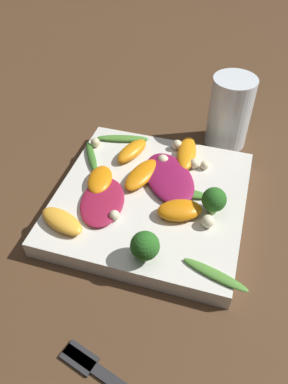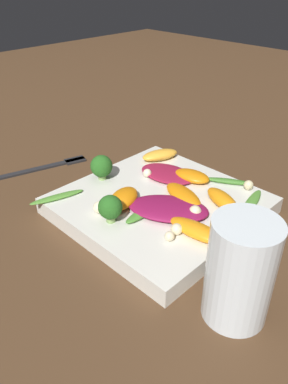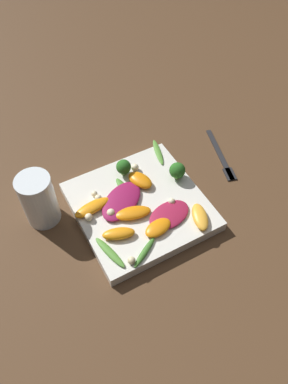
{
  "view_description": "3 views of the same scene",
  "coord_description": "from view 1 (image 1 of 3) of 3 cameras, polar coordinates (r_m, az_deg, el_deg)",
  "views": [
    {
      "loc": [
        0.09,
        -0.34,
        0.38
      ],
      "look_at": [
        -0.01,
        -0.01,
        0.04
      ],
      "focal_mm": 35.0,
      "sensor_mm": 36.0,
      "label": 1
    },
    {
      "loc": [
        0.33,
        0.3,
        0.31
      ],
      "look_at": [
        0.01,
        -0.02,
        0.03
      ],
      "focal_mm": 35.0,
      "sensor_mm": 36.0,
      "label": 2
    },
    {
      "loc": [
        -0.39,
        0.21,
        0.62
      ],
      "look_at": [
        0.0,
        -0.01,
        0.05
      ],
      "focal_mm": 35.0,
      "sensor_mm": 36.0,
      "label": 3
    }
  ],
  "objects": [
    {
      "name": "fork",
      "position": [
        0.4,
        -4.32,
        -27.01
      ],
      "size": [
        0.16,
        0.06,
        0.01
      ],
      "color": "#262628",
      "rests_on": "ground_plane"
    },
    {
      "name": "macadamia_nut_6",
      "position": [
        0.47,
        9.71,
        -4.42
      ],
      "size": [
        0.02,
        0.02,
        0.02
      ],
      "color": "beige",
      "rests_on": "plate"
    },
    {
      "name": "plate",
      "position": [
        0.51,
        1.04,
        -1.28
      ],
      "size": [
        0.25,
        0.25,
        0.02
      ],
      "color": "silver",
      "rests_on": "ground_plane"
    },
    {
      "name": "arugula_sprig_3",
      "position": [
        0.56,
        -8.0,
        5.33
      ],
      "size": [
        0.05,
        0.07,
        0.01
      ],
      "color": "#3D7528",
      "rests_on": "plate"
    },
    {
      "name": "drinking_glass",
      "position": [
        0.61,
        12.92,
        11.76
      ],
      "size": [
        0.07,
        0.07,
        0.11
      ],
      "color": "white",
      "rests_on": "ground_plane"
    },
    {
      "name": "macadamia_nut_4",
      "position": [
        0.57,
        5.09,
        7.18
      ],
      "size": [
        0.02,
        0.02,
        0.02
      ],
      "color": "beige",
      "rests_on": "plate"
    },
    {
      "name": "macadamia_nut_0",
      "position": [
        0.47,
        -4.52,
        -3.56
      ],
      "size": [
        0.01,
        0.01,
        0.01
      ],
      "color": "beige",
      "rests_on": "plate"
    },
    {
      "name": "orange_segment_1",
      "position": [
        0.56,
        6.5,
        5.9
      ],
      "size": [
        0.04,
        0.08,
        0.02
      ],
      "color": "orange",
      "rests_on": "plate"
    },
    {
      "name": "orange_segment_0",
      "position": [
        0.56,
        -1.85,
        6.3
      ],
      "size": [
        0.05,
        0.07,
        0.02
      ],
      "color": "orange",
      "rests_on": "plate"
    },
    {
      "name": "radicchio_leaf_0",
      "position": [
        0.52,
        3.85,
        2.21
      ],
      "size": [
        0.11,
        0.12,
        0.01
      ],
      "color": "maroon",
      "rests_on": "plate"
    },
    {
      "name": "broccoli_floret_0",
      "position": [
        0.47,
        10.63,
        -1.21
      ],
      "size": [
        0.03,
        0.03,
        0.04
      ],
      "color": "#84AD5B",
      "rests_on": "plate"
    },
    {
      "name": "macadamia_nut_2",
      "position": [
        0.54,
        7.64,
        4.33
      ],
      "size": [
        0.01,
        0.01,
        0.01
      ],
      "color": "beige",
      "rests_on": "plate"
    },
    {
      "name": "ground_plane",
      "position": [
        0.52,
        1.02,
        -2.21
      ],
      "size": [
        2.4,
        2.4,
        0.0
      ],
      "primitive_type": "plane",
      "color": "#4C331E"
    },
    {
      "name": "macadamia_nut_3",
      "position": [
        0.58,
        -7.43,
        7.5
      ],
      "size": [
        0.01,
        0.01,
        0.01
      ],
      "color": "beige",
      "rests_on": "plate"
    },
    {
      "name": "arugula_sprig_2",
      "position": [
        0.59,
        -3.26,
        8.16
      ],
      "size": [
        0.08,
        0.03,
        0.01
      ],
      "color": "#518E33",
      "rests_on": "plate"
    },
    {
      "name": "orange_segment_4",
      "position": [
        0.47,
        -12.42,
        -4.32
      ],
      "size": [
        0.07,
        0.05,
        0.02
      ],
      "color": "#FCAD33",
      "rests_on": "plate"
    },
    {
      "name": "orange_segment_2",
      "position": [
        0.52,
        -6.57,
        2.2
      ],
      "size": [
        0.04,
        0.06,
        0.01
      ],
      "color": "orange",
      "rests_on": "plate"
    },
    {
      "name": "macadamia_nut_5",
      "position": [
        0.54,
        9.21,
        4.04
      ],
      "size": [
        0.01,
        0.01,
        0.01
      ],
      "color": "beige",
      "rests_on": "plate"
    },
    {
      "name": "arugula_sprig_0",
      "position": [
        0.43,
        10.78,
        -12.24
      ],
      "size": [
        0.08,
        0.03,
        0.01
      ],
      "color": "#518E33",
      "rests_on": "plate"
    },
    {
      "name": "broccoli_floret_1",
      "position": [
        0.42,
        0.15,
        -8.25
      ],
      "size": [
        0.03,
        0.03,
        0.04
      ],
      "color": "#84AD5B",
      "rests_on": "plate"
    },
    {
      "name": "orange_segment_5",
      "position": [
        0.52,
        -0.33,
        2.7
      ],
      "size": [
        0.05,
        0.08,
        0.02
      ],
      "color": "orange",
      "rests_on": "plate"
    },
    {
      "name": "arugula_sprig_1",
      "position": [
        0.5,
        6.22,
        -0.1
      ],
      "size": [
        0.07,
        0.02,
        0.01
      ],
      "color": "#47842D",
      "rests_on": "plate"
    },
    {
      "name": "radicchio_leaf_1",
      "position": [
        0.49,
        -6.36,
        -1.43
      ],
      "size": [
        0.07,
        0.1,
        0.01
      ],
      "color": "maroon",
      "rests_on": "plate"
    },
    {
      "name": "orange_segment_3",
      "position": [
        0.47,
        5.47,
        -2.77
      ],
      "size": [
        0.07,
        0.05,
        0.02
      ],
      "color": "orange",
      "rests_on": "plate"
    },
    {
      "name": "macadamia_nut_1",
      "position": [
        0.54,
        3.32,
        4.78
      ],
      "size": [
        0.02,
        0.02,
        0.02
      ],
      "color": "beige",
      "rests_on": "plate"
    }
  ]
}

